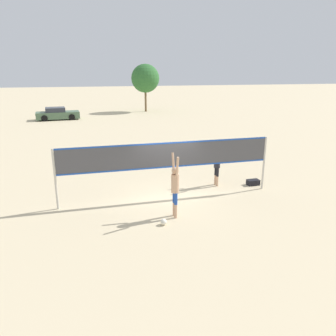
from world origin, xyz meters
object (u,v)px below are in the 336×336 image
(volleyball_net, at_px, (168,158))
(player_blocker, at_px, (217,162))
(tree_left_cluster, at_px, (145,78))
(parked_car_near, at_px, (57,114))
(player_spiker, at_px, (175,185))
(volleyball, at_px, (164,222))
(gear_bag, at_px, (253,182))

(volleyball_net, xyz_separation_m, player_blocker, (2.53, 0.94, -0.64))
(tree_left_cluster, bearing_deg, parked_car_near, -155.78)
(volleyball_net, relative_size, parked_car_near, 1.92)
(volleyball_net, relative_size, tree_left_cluster, 1.49)
(player_spiker, distance_m, volleyball, 1.35)
(player_spiker, height_order, volleyball, player_spiker)
(gear_bag, bearing_deg, volleyball, -149.82)
(volleyball_net, bearing_deg, volleyball, -108.36)
(volleyball, distance_m, tree_left_cluster, 32.54)
(player_spiker, bearing_deg, player_blocker, -45.12)
(player_blocker, relative_size, gear_bag, 3.77)
(gear_bag, distance_m, parked_car_near, 26.09)
(player_spiker, relative_size, volleyball, 10.59)
(player_spiker, xyz_separation_m, parked_car_near, (-5.41, 26.52, -0.63))
(volleyball, height_order, gear_bag, gear_bag)
(volleyball_net, xyz_separation_m, gear_bag, (4.19, 0.55, -1.60))
(parked_car_near, bearing_deg, tree_left_cluster, 19.59)
(gear_bag, xyz_separation_m, tree_left_cluster, (0.71, 28.90, 3.97))
(player_spiker, height_order, player_blocker, player_spiker)
(gear_bag, distance_m, tree_left_cluster, 29.18)
(volleyball_net, xyz_separation_m, parked_car_near, (-5.63, 24.72, -1.13))
(tree_left_cluster, bearing_deg, player_blocker, -94.74)
(volleyball_net, height_order, parked_car_near, volleyball_net)
(gear_bag, bearing_deg, parked_car_near, 112.11)
(volleyball_net, bearing_deg, gear_bag, 7.51)
(volleyball_net, distance_m, volleyball, 2.94)
(volleyball_net, distance_m, tree_left_cluster, 29.95)
(volleyball, distance_m, gear_bag, 5.74)
(volleyball, relative_size, tree_left_cluster, 0.04)
(volleyball_net, distance_m, parked_car_near, 25.38)
(player_blocker, bearing_deg, volleyball, -45.28)
(player_blocker, height_order, tree_left_cluster, tree_left_cluster)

